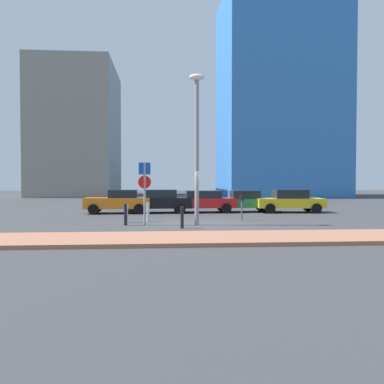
# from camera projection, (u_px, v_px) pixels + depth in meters

# --- Properties ---
(ground_plane) EXTENTS (120.00, 120.00, 0.00)m
(ground_plane) POSITION_uv_depth(u_px,v_px,m) (197.00, 223.00, 19.73)
(ground_plane) COLOR #38383A
(sidewalk_brick) EXTENTS (40.00, 3.06, 0.14)m
(sidewalk_brick) POSITION_uv_depth(u_px,v_px,m) (211.00, 238.00, 14.27)
(sidewalk_brick) COLOR #9E664C
(sidewalk_brick) RESTS_ON ground
(parked_car_orange) EXTENTS (4.08, 1.98, 1.48)m
(parked_car_orange) POSITION_uv_depth(u_px,v_px,m) (119.00, 201.00, 25.69)
(parked_car_orange) COLOR orange
(parked_car_orange) RESTS_ON ground
(parked_car_black) EXTENTS (4.48, 2.02, 1.48)m
(parked_car_black) POSITION_uv_depth(u_px,v_px,m) (157.00, 201.00, 26.07)
(parked_car_black) COLOR black
(parked_car_black) RESTS_ON ground
(parked_car_red) EXTENTS (4.37, 2.05, 1.41)m
(parked_car_red) POSITION_uv_depth(u_px,v_px,m) (202.00, 201.00, 26.43)
(parked_car_red) COLOR red
(parked_car_red) RESTS_ON ground
(parked_car_green) EXTENTS (3.96, 1.92, 1.40)m
(parked_car_green) POSITION_uv_depth(u_px,v_px,m) (244.00, 201.00, 26.80)
(parked_car_green) COLOR #237238
(parked_car_green) RESTS_ON ground
(parked_car_yellow) EXTENTS (4.36, 2.24, 1.47)m
(parked_car_yellow) POSITION_uv_depth(u_px,v_px,m) (290.00, 201.00, 26.40)
(parked_car_yellow) COLOR gold
(parked_car_yellow) RESTS_ON ground
(parking_sign_post) EXTENTS (0.59, 0.17, 2.93)m
(parking_sign_post) POSITION_uv_depth(u_px,v_px,m) (145.00, 185.00, 18.93)
(parking_sign_post) COLOR gray
(parking_sign_post) RESTS_ON ground
(parking_meter) EXTENTS (0.18, 0.14, 1.32)m
(parking_meter) POSITION_uv_depth(u_px,v_px,m) (242.00, 204.00, 21.07)
(parking_meter) COLOR #4C4C51
(parking_meter) RESTS_ON ground
(street_lamp) EXTENTS (0.70, 0.36, 6.99)m
(street_lamp) POSITION_uv_depth(u_px,v_px,m) (197.00, 136.00, 18.91)
(street_lamp) COLOR gray
(street_lamp) RESTS_ON ground
(traffic_bollard_near) EXTENTS (0.17, 0.17, 0.89)m
(traffic_bollard_near) POSITION_uv_depth(u_px,v_px,m) (126.00, 214.00, 20.13)
(traffic_bollard_near) COLOR #B7B7BC
(traffic_bollard_near) RESTS_ON ground
(traffic_bollard_mid) EXTENTS (0.15, 0.15, 0.99)m
(traffic_bollard_mid) POSITION_uv_depth(u_px,v_px,m) (125.00, 215.00, 18.93)
(traffic_bollard_mid) COLOR black
(traffic_bollard_mid) RESTS_ON ground
(traffic_bollard_far) EXTENTS (0.14, 0.14, 0.96)m
(traffic_bollard_far) POSITION_uv_depth(u_px,v_px,m) (148.00, 212.00, 20.54)
(traffic_bollard_far) COLOR #B7B7BC
(traffic_bollard_far) RESTS_ON ground
(traffic_bollard_edge) EXTENTS (0.15, 0.15, 0.95)m
(traffic_bollard_edge) POSITION_uv_depth(u_px,v_px,m) (182.00, 217.00, 17.76)
(traffic_bollard_edge) COLOR black
(traffic_bollard_edge) RESTS_ON ground
(building_colorful_midrise) EXTENTS (14.23, 13.02, 25.19)m
(building_colorful_midrise) POSITION_uv_depth(u_px,v_px,m) (278.00, 97.00, 51.90)
(building_colorful_midrise) COLOR #3372BF
(building_colorful_midrise) RESTS_ON ground
(building_under_construction) EXTENTS (10.01, 14.63, 16.94)m
(building_under_construction) POSITION_uv_depth(u_px,v_px,m) (78.00, 132.00, 54.43)
(building_under_construction) COLOR gray
(building_under_construction) RESTS_ON ground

